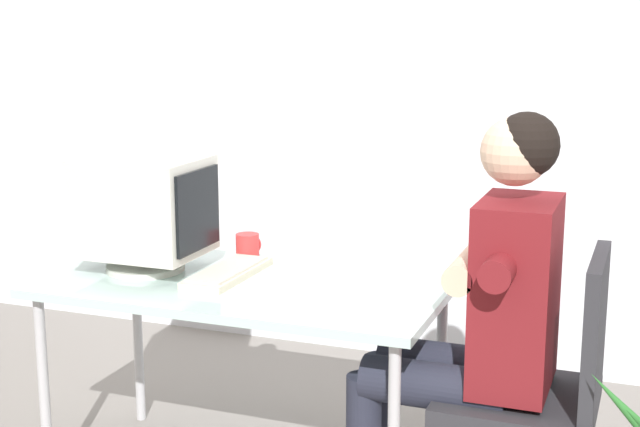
# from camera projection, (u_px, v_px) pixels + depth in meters

# --- Properties ---
(wall_back) EXTENTS (8.00, 0.10, 3.00)m
(wall_back) POSITION_uv_depth(u_px,v_px,m) (438.00, 34.00, 4.05)
(wall_back) COLOR silver
(wall_back) RESTS_ON ground_plane
(desk) EXTENTS (1.33, 0.70, 0.71)m
(desk) POSITION_uv_depth(u_px,v_px,m) (245.00, 297.00, 3.05)
(desk) COLOR #B7B7BC
(desk) RESTS_ON ground_plane
(crt_monitor) EXTENTS (0.42, 0.33, 0.39)m
(crt_monitor) POSITION_uv_depth(u_px,v_px,m) (144.00, 208.00, 3.13)
(crt_monitor) COLOR silver
(crt_monitor) RESTS_ON desk
(keyboard) EXTENTS (0.16, 0.41, 0.03)m
(keyboard) POSITION_uv_depth(u_px,v_px,m) (228.00, 272.00, 3.09)
(keyboard) COLOR beige
(keyboard) RESTS_ON desk
(office_chair) EXTENTS (0.45, 0.45, 0.91)m
(office_chair) POSITION_uv_depth(u_px,v_px,m) (543.00, 383.00, 2.69)
(office_chair) COLOR #4C4C51
(office_chair) RESTS_ON ground_plane
(person_seated) EXTENTS (0.72, 0.55, 1.31)m
(person_seated) POSITION_uv_depth(u_px,v_px,m) (476.00, 312.00, 2.72)
(person_seated) COLOR maroon
(person_seated) RESTS_ON ground_plane
(desk_mug) EXTENTS (0.08, 0.10, 0.10)m
(desk_mug) POSITION_uv_depth(u_px,v_px,m) (248.00, 247.00, 3.30)
(desk_mug) COLOR red
(desk_mug) RESTS_ON desk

